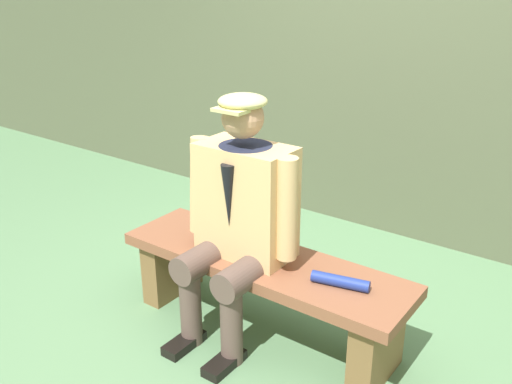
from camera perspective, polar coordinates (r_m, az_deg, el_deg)
name	(u,v)px	position (r m, az deg, el deg)	size (l,w,h in m)	color
ground_plane	(262,330)	(3.09, 0.64, -13.85)	(30.00, 30.00, 0.00)	#577F56
bench	(262,280)	(2.92, 0.66, -8.94)	(1.56, 0.45, 0.44)	brown
seated_man	(239,212)	(2.77, -1.74, -2.02)	(0.65, 0.61, 1.27)	tan
rolled_magazine	(340,281)	(2.63, 8.58, -8.99)	(0.05, 0.05, 0.27)	navy
stadium_wall	(402,80)	(4.04, 14.65, 11.01)	(12.00, 0.24, 2.19)	#515940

